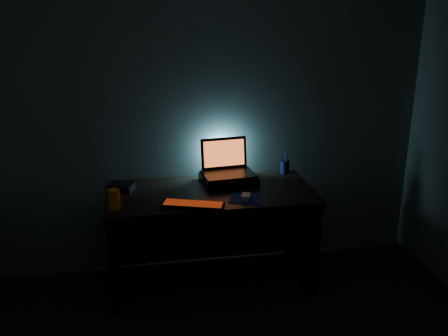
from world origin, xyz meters
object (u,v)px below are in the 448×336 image
Objects in this scene: laptop at (227,166)px; keyboard at (193,205)px; mouse at (246,197)px; pen_cup at (285,167)px; router at (122,187)px; juice_glass at (114,199)px.

laptop reaches higher than keyboard.
mouse is 0.65m from pen_cup.
mouse is (0.38, 0.07, 0.01)m from keyboard.
laptop is 0.80m from router.
laptop reaches higher than router.
mouse is 0.47× the size of router.
keyboard is at bearing -145.26° from pen_cup.
pen_cup is at bearing 29.94° from router.
pen_cup is (0.49, 0.10, -0.07)m from laptop.
router is (-1.28, -0.17, -0.02)m from pen_cup.
juice_glass reaches higher than pen_cup.
pen_cup is (0.43, 0.49, 0.03)m from mouse.
keyboard is 0.98m from pen_cup.
mouse is (0.07, -0.39, -0.10)m from laptop.
router reaches higher than mouse.
pen_cup is at bearing 5.37° from laptop.
router is at bearing 82.18° from juice_glass.
router is at bearing 159.87° from keyboard.
mouse is at bearing -131.06° from pen_cup.
mouse is 0.93× the size of pen_cup.
router is (-0.79, -0.08, -0.09)m from laptop.
laptop is at bearing -168.72° from pen_cup.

